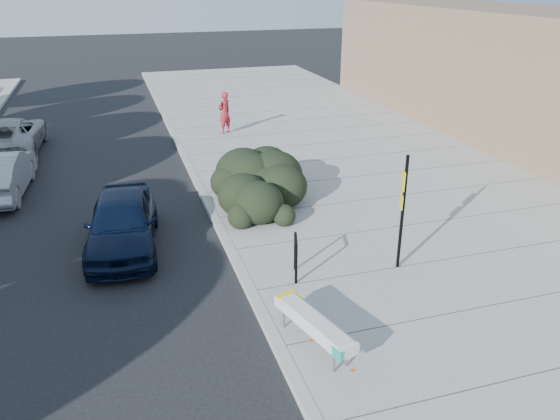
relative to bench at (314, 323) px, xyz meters
The scene contains 10 objects.
ground 2.32m from the bench, 105.56° to the left, with size 120.00×120.00×0.00m, color black.
sidewalk_near 8.74m from the bench, 55.01° to the left, with size 11.20×50.00×0.15m, color gray.
curb_near 7.19m from the bench, 94.78° to the left, with size 0.22×50.00×0.17m, color #9E9E99.
bench is the anchor object (origin of this frame).
bike_rack 2.53m from the bench, 78.57° to the left, with size 0.24×0.64×0.96m.
sign_post 3.77m from the bench, 37.08° to the left, with size 0.15×0.30×2.71m.
hedge 7.26m from the bench, 82.85° to the left, with size 2.09×4.17×1.56m, color black.
sedan_navy 6.20m from the bench, 119.98° to the left, with size 1.66×4.13×1.41m, color black.
suv_silver 16.50m from the bench, 114.83° to the left, with size 2.30×4.99×1.39m, color #949699.
pedestrian 14.93m from the bench, 84.12° to the left, with size 0.64×0.42×1.77m, color maroon.
Camera 1 is at (-2.42, -9.77, 6.38)m, focal length 35.00 mm.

